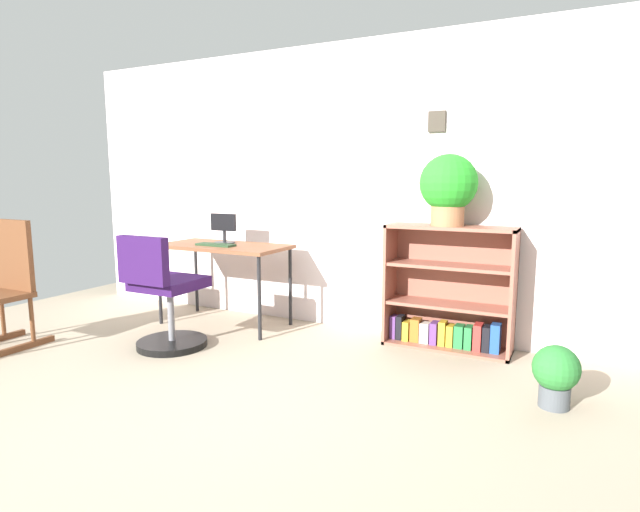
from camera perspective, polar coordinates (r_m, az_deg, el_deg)
name	(u,v)px	position (r m, az deg, el deg)	size (l,w,h in m)	color
ground_plane	(153,427)	(2.90, -18.07, -17.58)	(6.24, 6.24, 0.00)	gray
wall_back	(333,189)	(4.39, 1.47, 7.49)	(5.20, 0.12, 2.35)	silver
desk	(224,251)	(4.46, -10.65, 0.55)	(1.11, 0.56, 0.70)	brown
monitor	(224,229)	(4.52, -10.64, 2.98)	(0.25, 0.18, 0.26)	#262628
keyboard	(216,245)	(4.39, -11.52, 1.24)	(0.34, 0.11, 0.02)	#1E371F
office_chair	(164,300)	(3.96, -16.90, -4.67)	(0.52, 0.55, 0.86)	black
rocking_chair	(4,285)	(4.50, -31.71, -2.71)	(0.42, 0.64, 0.96)	brown
bookshelf_low	(449,295)	(3.96, 14.17, -4.22)	(0.93, 0.30, 0.92)	brown
potted_plant_on_shelf	(448,186)	(3.81, 14.08, 7.52)	(0.41, 0.41, 0.51)	#9E6642
potted_plant_floor	(556,373)	(3.18, 24.73, -11.72)	(0.25, 0.25, 0.35)	#474C51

